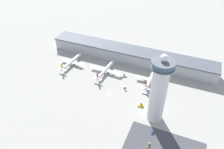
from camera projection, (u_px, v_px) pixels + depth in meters
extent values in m
plane|color=#9E9B93|center=(109.00, 94.00, 230.98)|extent=(1000.00, 1000.00, 0.00)
cube|color=#B2B2B7|center=(131.00, 55.00, 278.08)|extent=(210.86, 22.00, 14.69)
cube|color=#4C515B|center=(131.00, 50.00, 273.17)|extent=(210.86, 25.00, 1.60)
cylinder|color=silver|center=(158.00, 95.00, 187.75)|extent=(14.05, 14.05, 56.92)
cylinder|color=#565B66|center=(163.00, 67.00, 170.36)|extent=(19.34, 19.34, 0.80)
cylinder|color=#334C60|center=(163.00, 65.00, 168.78)|extent=(17.79, 17.79, 4.43)
cylinder|color=#565B66|center=(164.00, 62.00, 167.14)|extent=(19.34, 19.34, 1.00)
sphere|color=white|center=(164.00, 58.00, 165.02)|extent=(6.02, 6.02, 6.02)
cylinder|color=white|center=(72.00, 62.00, 272.03)|extent=(6.25, 31.19, 3.97)
cone|color=white|center=(79.00, 55.00, 284.31)|extent=(4.22, 3.85, 3.97)
cone|color=white|center=(63.00, 69.00, 259.31)|extent=(3.91, 5.01, 3.57)
cube|color=white|center=(72.00, 62.00, 272.88)|extent=(30.95, 6.66, 0.44)
cylinder|color=#A8A8B2|center=(68.00, 61.00, 276.65)|extent=(2.50, 4.51, 2.18)
cylinder|color=#A8A8B2|center=(77.00, 63.00, 271.99)|extent=(2.50, 4.51, 2.18)
cube|color=orange|center=(62.00, 66.00, 255.53)|extent=(0.51, 2.81, 6.35)
cube|color=white|center=(62.00, 69.00, 258.11)|extent=(11.23, 2.82, 0.24)
cylinder|color=black|center=(78.00, 58.00, 284.14)|extent=(0.28, 0.28, 2.52)
cylinder|color=black|center=(74.00, 64.00, 272.85)|extent=(0.28, 0.28, 2.52)
cylinder|color=black|center=(70.00, 63.00, 274.86)|extent=(0.28, 0.28, 2.52)
cylinder|color=silver|center=(105.00, 70.00, 257.79)|extent=(5.70, 31.76, 3.72)
cone|color=silver|center=(112.00, 63.00, 270.28)|extent=(3.92, 3.58, 3.72)
cone|color=silver|center=(98.00, 78.00, 244.89)|extent=(3.62, 4.67, 3.35)
cube|color=silver|center=(106.00, 70.00, 258.63)|extent=(40.08, 6.90, 0.44)
cylinder|color=#A8A8B2|center=(100.00, 69.00, 262.98)|extent=(2.30, 4.21, 2.05)
cylinder|color=#A8A8B2|center=(112.00, 72.00, 257.06)|extent=(2.30, 4.21, 2.05)
cube|color=red|center=(97.00, 75.00, 241.34)|extent=(0.48, 2.81, 5.95)
cube|color=silver|center=(97.00, 79.00, 243.74)|extent=(10.52, 2.65, 0.24)
cylinder|color=black|center=(111.00, 66.00, 270.14)|extent=(0.28, 0.28, 2.65)
cylinder|color=black|center=(107.00, 73.00, 258.66)|extent=(0.28, 0.28, 2.65)
cylinder|color=black|center=(103.00, 72.00, 260.51)|extent=(0.28, 0.28, 2.65)
cylinder|color=silver|center=(150.00, 80.00, 242.87)|extent=(4.65, 25.69, 4.27)
cone|color=silver|center=(154.00, 73.00, 253.65)|extent=(4.33, 3.91, 4.27)
cone|color=silver|center=(146.00, 88.00, 231.62)|extent=(3.92, 5.18, 3.84)
cube|color=silver|center=(150.00, 80.00, 243.69)|extent=(33.14, 4.89, 0.44)
cylinder|color=#A8A8B2|center=(144.00, 79.00, 247.42)|extent=(2.42, 4.73, 2.35)
cylinder|color=#A8A8B2|center=(156.00, 82.00, 242.99)|extent=(2.42, 4.73, 2.35)
cube|color=red|center=(147.00, 85.00, 227.52)|extent=(0.34, 2.80, 6.83)
cube|color=silver|center=(146.00, 88.00, 230.32)|extent=(11.99, 2.18, 0.24)
cylinder|color=black|center=(153.00, 76.00, 253.37)|extent=(0.28, 0.28, 2.40)
cylinder|color=black|center=(152.00, 83.00, 243.71)|extent=(0.28, 0.28, 2.40)
cylinder|color=black|center=(147.00, 82.00, 245.62)|extent=(0.28, 0.28, 2.40)
cube|color=black|center=(125.00, 89.00, 237.21)|extent=(5.52, 5.75, 0.12)
cube|color=silver|center=(125.00, 88.00, 236.81)|extent=(6.31, 6.61, 1.46)
cube|color=#232D38|center=(125.00, 88.00, 235.51)|extent=(2.96, 2.95, 1.19)
cube|color=black|center=(123.00, 76.00, 254.95)|extent=(6.82, 5.47, 0.12)
cube|color=silver|center=(124.00, 76.00, 254.56)|extent=(7.94, 6.24, 1.42)
cube|color=#232D38|center=(124.00, 75.00, 253.90)|extent=(3.10, 2.98, 1.16)
cube|color=black|center=(141.00, 106.00, 216.54)|extent=(5.65, 4.21, 0.12)
cube|color=gold|center=(141.00, 105.00, 216.10)|extent=(6.59, 4.67, 1.58)
cube|color=#232D38|center=(141.00, 104.00, 215.23)|extent=(2.54, 2.77, 1.29)
cube|color=black|center=(153.00, 133.00, 190.50)|extent=(1.93, 3.68, 0.12)
cube|color=navy|center=(153.00, 133.00, 190.31)|extent=(2.03, 4.37, 0.75)
cube|color=#232D38|center=(153.00, 132.00, 189.98)|extent=(1.73, 2.43, 0.61)
cube|color=black|center=(149.00, 145.00, 180.39)|extent=(1.86, 4.08, 0.12)
cube|color=gold|center=(149.00, 145.00, 180.20)|extent=(1.97, 4.85, 0.74)
cube|color=#232D38|center=(149.00, 145.00, 179.71)|extent=(1.66, 2.70, 0.61)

